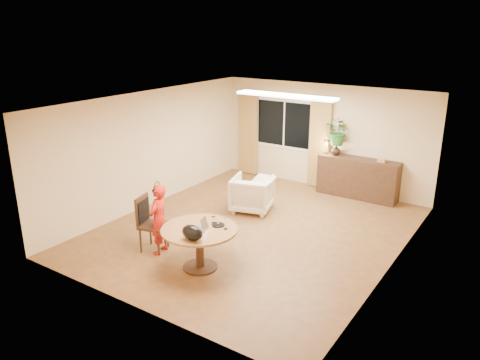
% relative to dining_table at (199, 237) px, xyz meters
% --- Properties ---
extents(floor, '(6.50, 6.50, 0.00)m').
position_rel_dining_table_xyz_m(floor, '(-0.05, 1.80, -0.58)').
color(floor, brown).
rests_on(floor, ground).
extents(ceiling, '(6.50, 6.50, 0.00)m').
position_rel_dining_table_xyz_m(ceiling, '(-0.05, 1.80, 2.02)').
color(ceiling, white).
rests_on(ceiling, wall_back).
extents(wall_back, '(5.50, 0.00, 5.50)m').
position_rel_dining_table_xyz_m(wall_back, '(-0.05, 5.05, 0.72)').
color(wall_back, beige).
rests_on(wall_back, floor).
extents(wall_left, '(0.00, 6.50, 6.50)m').
position_rel_dining_table_xyz_m(wall_left, '(-2.80, 1.80, 0.72)').
color(wall_left, beige).
rests_on(wall_left, floor).
extents(wall_right, '(0.00, 6.50, 6.50)m').
position_rel_dining_table_xyz_m(wall_right, '(2.70, 1.80, 0.72)').
color(wall_right, beige).
rests_on(wall_right, floor).
extents(window, '(1.70, 0.03, 1.30)m').
position_rel_dining_table_xyz_m(window, '(-1.15, 5.03, 0.92)').
color(window, white).
rests_on(window, wall_back).
extents(curtain_left, '(0.55, 0.08, 2.25)m').
position_rel_dining_table_xyz_m(curtain_left, '(-2.20, 4.95, 0.57)').
color(curtain_left, olive).
rests_on(curtain_left, wall_back).
extents(curtain_right, '(0.55, 0.08, 2.25)m').
position_rel_dining_table_xyz_m(curtain_right, '(-0.10, 4.95, 0.57)').
color(curtain_right, olive).
rests_on(curtain_right, wall_back).
extents(ceiling_panel, '(2.20, 0.35, 0.05)m').
position_rel_dining_table_xyz_m(ceiling_panel, '(-0.05, 3.00, 1.99)').
color(ceiling_panel, white).
rests_on(ceiling_panel, ceiling).
extents(dining_table, '(1.29, 1.29, 0.73)m').
position_rel_dining_table_xyz_m(dining_table, '(0.00, 0.00, 0.00)').
color(dining_table, brown).
rests_on(dining_table, floor).
extents(dining_chair, '(0.59, 0.56, 1.03)m').
position_rel_dining_table_xyz_m(dining_chair, '(-1.12, 0.07, -0.06)').
color(dining_chair, black).
rests_on(dining_chair, floor).
extents(child, '(0.53, 0.41, 1.30)m').
position_rel_dining_table_xyz_m(child, '(-0.96, 0.05, 0.08)').
color(child, '#B4140D').
rests_on(child, floor).
extents(laptop, '(0.39, 0.31, 0.22)m').
position_rel_dining_table_xyz_m(laptop, '(-0.04, -0.04, 0.27)').
color(laptop, '#B7B7BC').
rests_on(laptop, dining_table).
extents(tumbler, '(0.08, 0.08, 0.11)m').
position_rel_dining_table_xyz_m(tumbler, '(0.05, 0.33, 0.21)').
color(tumbler, white).
rests_on(tumbler, dining_table).
extents(wine_glass, '(0.08, 0.08, 0.22)m').
position_rel_dining_table_xyz_m(wine_glass, '(0.38, 0.23, 0.26)').
color(wine_glass, white).
rests_on(wine_glass, dining_table).
extents(pot_lid, '(0.27, 0.27, 0.04)m').
position_rel_dining_table_xyz_m(pot_lid, '(0.19, 0.27, 0.17)').
color(pot_lid, white).
rests_on(pot_lid, dining_table).
extents(handbag, '(0.40, 0.27, 0.25)m').
position_rel_dining_table_xyz_m(handbag, '(0.18, -0.40, 0.28)').
color(handbag, black).
rests_on(handbag, dining_table).
extents(armchair, '(1.05, 1.07, 0.79)m').
position_rel_dining_table_xyz_m(armchair, '(-0.65, 2.69, -0.18)').
color(armchair, beige).
rests_on(armchair, floor).
extents(throw, '(0.46, 0.56, 0.03)m').
position_rel_dining_table_xyz_m(throw, '(-0.40, 2.69, 0.23)').
color(throw, beige).
rests_on(throw, armchair).
extents(sideboard, '(1.91, 0.47, 0.96)m').
position_rel_dining_table_xyz_m(sideboard, '(0.99, 4.81, -0.10)').
color(sideboard, black).
rests_on(sideboard, floor).
extents(vase, '(0.28, 0.28, 0.25)m').
position_rel_dining_table_xyz_m(vase, '(0.40, 4.81, 0.51)').
color(vase, black).
rests_on(vase, sideboard).
extents(bouquet, '(0.71, 0.65, 0.66)m').
position_rel_dining_table_xyz_m(bouquet, '(0.44, 4.81, 0.96)').
color(bouquet, '#2C6B28').
rests_on(bouquet, vase).
extents(book_stack, '(0.22, 0.19, 0.08)m').
position_rel_dining_table_xyz_m(book_stack, '(1.52, 4.81, 0.42)').
color(book_stack, olive).
rests_on(book_stack, sideboard).
extents(desk_lamp, '(0.19, 0.19, 0.37)m').
position_rel_dining_table_xyz_m(desk_lamp, '(0.18, 4.76, 0.57)').
color(desk_lamp, black).
rests_on(desk_lamp, sideboard).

